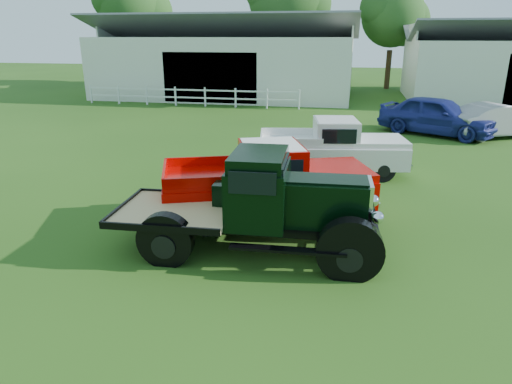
% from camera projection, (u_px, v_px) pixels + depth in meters
% --- Properties ---
extents(ground, '(120.00, 120.00, 0.00)m').
position_uv_depth(ground, '(235.00, 258.00, 9.36)').
color(ground, '#204410').
extents(shed_left, '(18.80, 10.20, 5.60)m').
position_uv_depth(shed_left, '(229.00, 57.00, 33.85)').
color(shed_left, beige).
rests_on(shed_left, ground).
extents(fence_rail, '(14.20, 0.16, 1.20)m').
position_uv_depth(fence_rail, '(190.00, 97.00, 29.21)').
color(fence_rail, white).
rests_on(fence_rail, ground).
extents(tree_a, '(6.30, 6.30, 10.50)m').
position_uv_depth(tree_a, '(132.00, 24.00, 41.64)').
color(tree_a, '#2B5820').
rests_on(tree_a, ground).
extents(tree_b, '(6.90, 6.90, 11.50)m').
position_uv_depth(tree_b, '(285.00, 18.00, 39.72)').
color(tree_b, '#2B5820').
rests_on(tree_b, ground).
extents(tree_c, '(5.40, 5.40, 9.00)m').
position_uv_depth(tree_c, '(391.00, 33.00, 37.48)').
color(tree_c, '#2B5820').
rests_on(tree_c, ground).
extents(vintage_flatbed, '(5.54, 2.43, 2.16)m').
position_uv_depth(vintage_flatbed, '(254.00, 203.00, 9.34)').
color(vintage_flatbed, black).
rests_on(vintage_flatbed, ground).
extents(red_pickup, '(5.58, 3.69, 1.90)m').
position_uv_depth(red_pickup, '(267.00, 181.00, 11.15)').
color(red_pickup, '#B50500').
rests_on(red_pickup, ground).
extents(white_pickup, '(5.09, 2.67, 1.78)m').
position_uv_depth(white_pickup, '(332.00, 148.00, 14.75)').
color(white_pickup, silver).
rests_on(white_pickup, ground).
extents(misc_car_blue, '(5.48, 4.32, 1.75)m').
position_uv_depth(misc_car_blue, '(437.00, 116.00, 20.70)').
color(misc_car_blue, navy).
rests_on(misc_car_blue, ground).
extents(misc_car_grey, '(4.76, 3.45, 1.49)m').
position_uv_depth(misc_car_grey, '(498.00, 120.00, 20.24)').
color(misc_car_grey, gray).
rests_on(misc_car_grey, ground).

